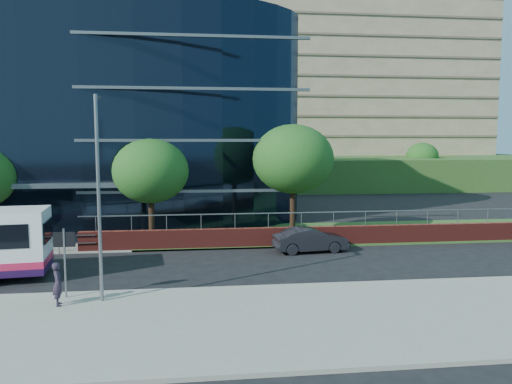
{
  "coord_description": "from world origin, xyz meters",
  "views": [
    {
      "loc": [
        9.69,
        -21.8,
        6.44
      ],
      "look_at": [
        13.34,
        8.0,
        3.28
      ],
      "focal_mm": 35.0,
      "sensor_mm": 36.0,
      "label": 1
    }
  ],
  "objects": [
    {
      "name": "tree_far_d",
      "position": [
        16.0,
        10.0,
        5.19
      ],
      "size": [
        5.28,
        5.28,
        7.44
      ],
      "color": "black",
      "rests_on": "ground"
    },
    {
      "name": "tree_far_c",
      "position": [
        7.0,
        9.0,
        4.54
      ],
      "size": [
        4.62,
        4.62,
        6.51
      ],
      "color": "black",
      "rests_on": "ground"
    },
    {
      "name": "parked_car",
      "position": [
        16.23,
        5.83,
        0.7
      ],
      "size": [
        4.42,
        1.95,
        1.41
      ],
      "primitive_type": "imported",
      "rotation": [
        0.0,
        0.0,
        1.68
      ],
      "color": "black",
      "rests_on": "ground"
    },
    {
      "name": "apartment_block",
      "position": [
        32.0,
        57.21,
        11.11
      ],
      "size": [
        60.0,
        42.0,
        30.0
      ],
      "color": "#2D511E",
      "rests_on": "ground"
    },
    {
      "name": "streetlight_east",
      "position": [
        6.0,
        -2.17,
        4.44
      ],
      "size": [
        0.15,
        0.77,
        8.0
      ],
      "color": "slate",
      "rests_on": "pavement_near"
    },
    {
      "name": "tree_dist_e",
      "position": [
        24.0,
        40.0,
        4.54
      ],
      "size": [
        4.62,
        4.62,
        6.51
      ],
      "color": "black",
      "rests_on": "ground"
    },
    {
      "name": "retaining_wall",
      "position": [
        20.0,
        7.3,
        0.61
      ],
      "size": [
        34.0,
        0.4,
        2.11
      ],
      "color": "maroon",
      "rests_on": "ground"
    },
    {
      "name": "tree_dist_f",
      "position": [
        40.0,
        42.0,
        4.21
      ],
      "size": [
        4.29,
        4.29,
        6.05
      ],
      "color": "black",
      "rests_on": "ground"
    },
    {
      "name": "grass_verge",
      "position": [
        24.0,
        11.0,
        0.06
      ],
      "size": [
        36.0,
        8.0,
        0.12
      ],
      "primitive_type": "cube",
      "color": "#2D511E",
      "rests_on": "ground"
    },
    {
      "name": "pedestrian",
      "position": [
        4.46,
        -2.56,
        0.98
      ],
      "size": [
        0.55,
        0.69,
        1.67
      ],
      "primitive_type": "imported",
      "rotation": [
        0.0,
        0.0,
        1.84
      ],
      "color": "#251D2C",
      "rests_on": "pavement_near"
    },
    {
      "name": "street_sign",
      "position": [
        4.5,
        -1.59,
        2.15
      ],
      "size": [
        0.85,
        0.09,
        2.8
      ],
      "color": "slate",
      "rests_on": "pavement_near"
    },
    {
      "name": "glass_office",
      "position": [
        -4.0,
        20.85,
        8.0
      ],
      "size": [
        44.0,
        23.1,
        16.0
      ],
      "color": "black",
      "rests_on": "ground"
    }
  ]
}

